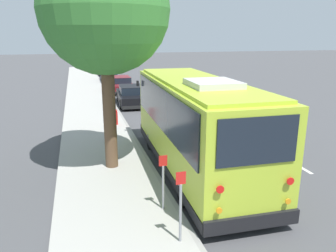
{
  "coord_description": "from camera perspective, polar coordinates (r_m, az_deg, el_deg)",
  "views": [
    {
      "loc": [
        -10.07,
        4.02,
        4.6
      ],
      "look_at": [
        1.37,
        0.81,
        1.3
      ],
      "focal_mm": 35.0,
      "sensor_mm": 36.0,
      "label": 1
    }
  ],
  "objects": [
    {
      "name": "ground_plane",
      "position": [
        11.78,
        5.67,
        -7.54
      ],
      "size": [
        160.0,
        160.0,
        0.0
      ],
      "primitive_type": "plane",
      "color": "#474749"
    },
    {
      "name": "sidewalk_slab",
      "position": [
        11.06,
        -10.67,
        -8.9
      ],
      "size": [
        80.0,
        3.13,
        0.15
      ],
      "primitive_type": "cube",
      "color": "#A3A099",
      "rests_on": "ground"
    },
    {
      "name": "curb_strip",
      "position": [
        11.29,
        -2.31,
        -8.12
      ],
      "size": [
        80.0,
        0.14,
        0.15
      ],
      "primitive_type": "cube",
      "color": "gray",
      "rests_on": "ground"
    },
    {
      "name": "shuttle_bus",
      "position": [
        11.2,
        4.74,
        0.9
      ],
      "size": [
        8.66,
        2.69,
        3.35
      ],
      "rotation": [
        0.0,
        0.0,
        -0.03
      ],
      "color": "#ADC633",
      "rests_on": "ground"
    },
    {
      "name": "parked_sedan_black",
      "position": [
        22.58,
        -6.39,
        5.26
      ],
      "size": [
        4.59,
        1.98,
        1.32
      ],
      "rotation": [
        0.0,
        0.0,
        -0.05
      ],
      "color": "black",
      "rests_on": "ground"
    },
    {
      "name": "parked_sedan_maroon",
      "position": [
        28.14,
        -8.24,
        7.17
      ],
      "size": [
        4.59,
        1.86,
        1.28
      ],
      "rotation": [
        0.0,
        0.0,
        -0.01
      ],
      "color": "maroon",
      "rests_on": "ground"
    },
    {
      "name": "parked_sedan_navy",
      "position": [
        34.12,
        -10.17,
        8.52
      ],
      "size": [
        4.22,
        1.83,
        1.27
      ],
      "rotation": [
        0.0,
        0.0,
        -0.03
      ],
      "color": "#19234C",
      "rests_on": "ground"
    },
    {
      "name": "parked_sedan_silver",
      "position": [
        40.43,
        -10.83,
        9.59
      ],
      "size": [
        4.34,
        2.01,
        1.33
      ],
      "rotation": [
        0.0,
        0.0,
        0.07
      ],
      "color": "#A8AAAF",
      "rests_on": "ground"
    },
    {
      "name": "parked_sedan_gray",
      "position": [
        47.08,
        -11.42,
        10.36
      ],
      "size": [
        4.67,
        1.85,
        1.32
      ],
      "rotation": [
        0.0,
        0.0,
        -0.03
      ],
      "color": "slate",
      "rests_on": "ground"
    },
    {
      "name": "street_tree",
      "position": [
        11.1,
        -11.14,
        20.68
      ],
      "size": [
        4.11,
        4.11,
        7.91
      ],
      "color": "brown",
      "rests_on": "sidewalk_slab"
    },
    {
      "name": "sign_post_near",
      "position": [
        7.32,
        2.2,
        -13.83
      ],
      "size": [
        0.06,
        0.22,
        1.67
      ],
      "color": "gray",
      "rests_on": "sidewalk_slab"
    },
    {
      "name": "sign_post_far",
      "position": [
        8.62,
        -0.85,
        -9.7
      ],
      "size": [
        0.06,
        0.22,
        1.5
      ],
      "color": "gray",
      "rests_on": "sidewalk_slab"
    },
    {
      "name": "fire_hydrant",
      "position": [
        17.04,
        -9.11,
        1.58
      ],
      "size": [
        0.22,
        0.22,
        0.81
      ],
      "color": "red",
      "rests_on": "sidewalk_slab"
    },
    {
      "name": "lane_stripe_mid",
      "position": [
        13.26,
        20.57,
        -5.79
      ],
      "size": [
        2.4,
        0.14,
        0.01
      ],
      "primitive_type": "cube",
      "color": "silver",
      "rests_on": "ground"
    },
    {
      "name": "lane_stripe_ahead",
      "position": [
        18.17,
        9.55,
        0.65
      ],
      "size": [
        2.4,
        0.14,
        0.01
      ],
      "primitive_type": "cube",
      "color": "silver",
      "rests_on": "ground"
    }
  ]
}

